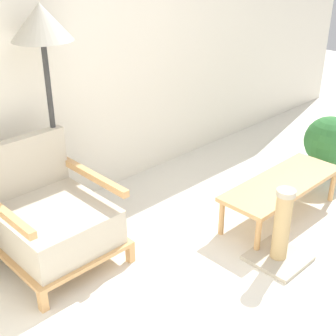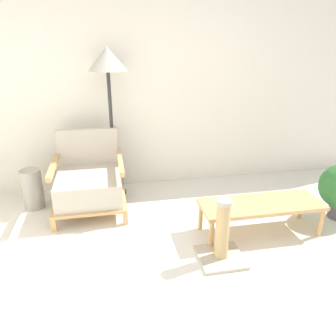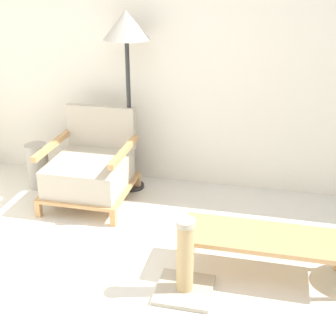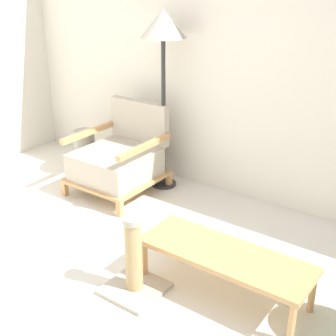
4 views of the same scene
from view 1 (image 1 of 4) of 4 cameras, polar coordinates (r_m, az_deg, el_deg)
ground_plane at (r=3.07m, az=17.26°, el=-17.57°), size 14.00×14.00×0.00m
wall_back at (r=3.85m, az=-10.95°, el=15.04°), size 8.00×0.06×2.70m
armchair at (r=3.35m, az=-13.92°, el=-5.99°), size 0.75×0.80×0.83m
floor_lamp at (r=3.34m, az=-15.06°, el=15.29°), size 0.42×0.42×1.70m
coffee_table at (r=3.86m, az=13.76°, el=-2.07°), size 1.16×0.42×0.32m
potted_plant at (r=4.65m, az=19.03°, el=2.97°), size 0.47×0.47×0.59m
scratching_post at (r=3.39m, az=13.55°, el=-8.16°), size 0.38×0.38×0.57m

